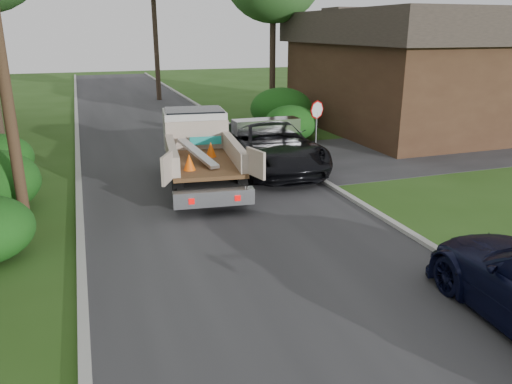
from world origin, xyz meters
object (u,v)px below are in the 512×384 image
Objects in this scene: flatbed_truck at (198,144)px; black_pickup at (270,145)px; house_right at (409,69)px; stop_sign at (317,118)px.

flatbed_truck is 0.98× the size of black_pickup.
black_pickup is (-10.02, -5.55, -2.24)m from house_right.
house_right is at bearing 31.85° from black_pickup.
house_right is 2.00× the size of flatbed_truck.
stop_sign is at bearing -147.34° from house_right.
stop_sign is 0.38× the size of black_pickup.
house_right is at bearing 31.77° from flatbed_truck.
house_right reaches higher than stop_sign.
stop_sign is 0.38× the size of flatbed_truck.
flatbed_truck is at bearing -167.11° from black_pickup.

